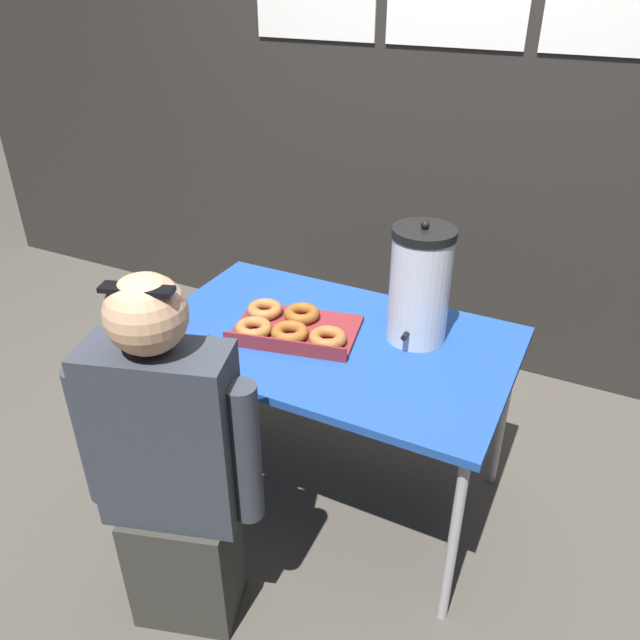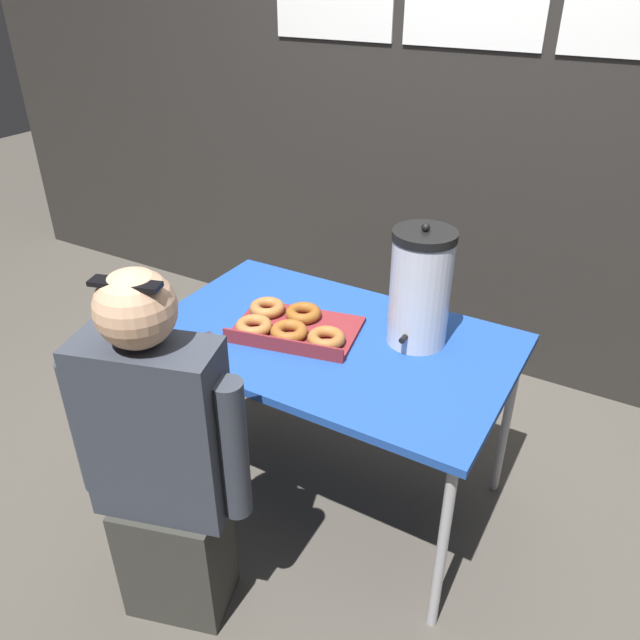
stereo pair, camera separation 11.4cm
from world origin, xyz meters
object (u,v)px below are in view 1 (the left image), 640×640
object	(u,v)px
donut_box	(290,327)
cell_phone	(196,346)
coffee_urn	(420,285)
person_seated	(172,474)

from	to	relation	value
donut_box	cell_phone	xyz separation A→B (m)	(-0.24, -0.22, -0.02)
cell_phone	coffee_urn	bearing A→B (deg)	57.85
cell_phone	person_seated	distance (m)	0.47
cell_phone	person_seated	world-z (taller)	person_seated
donut_box	person_seated	bearing A→B (deg)	-105.16
coffee_urn	person_seated	world-z (taller)	person_seated
donut_box	cell_phone	size ratio (longest dim) A/B	3.04
donut_box	coffee_urn	bearing A→B (deg)	11.13
person_seated	cell_phone	bearing A→B (deg)	-80.76
donut_box	coffee_urn	size ratio (longest dim) A/B	1.12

